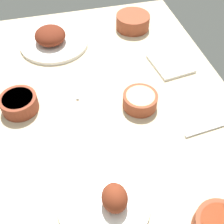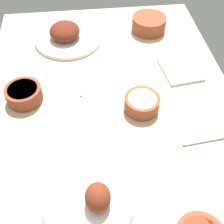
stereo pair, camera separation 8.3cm
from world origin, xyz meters
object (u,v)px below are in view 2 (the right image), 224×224
object	(u,v)px
bowl_potatoes	(142,103)
bowl_cream	(24,94)
plate_far_side	(91,200)
spoon_loose	(207,140)
folded_napkin	(181,69)
fork_loose	(86,79)
bowl_soup	(149,23)
plate_center_main	(67,35)

from	to	relation	value
bowl_potatoes	bowl_cream	bearing A→B (deg)	-102.30
plate_far_side	bowl_cream	size ratio (longest dim) A/B	1.96
bowl_potatoes	spoon_loose	size ratio (longest dim) A/B	0.73
folded_napkin	spoon_loose	world-z (taller)	folded_napkin
bowl_cream	bowl_potatoes	xyz separation A→B (cm)	(8.74, 40.07, -0.15)
plate_far_side	fork_loose	distance (cm)	48.51
fork_loose	bowl_potatoes	bearing A→B (deg)	-119.11
bowl_soup	folded_napkin	size ratio (longest dim) A/B	0.95
plate_far_side	plate_center_main	bearing A→B (deg)	-175.57
bowl_potatoes	spoon_loose	distance (cm)	23.99
plate_far_side	bowl_potatoes	world-z (taller)	plate_far_side
plate_center_main	spoon_loose	world-z (taller)	plate_center_main
plate_center_main	bowl_potatoes	xyz separation A→B (cm)	(43.06, 25.08, 0.26)
bowl_potatoes	fork_loose	bearing A→B (deg)	-132.36
fork_loose	bowl_cream	bearing A→B (deg)	123.59
bowl_soup	bowl_cream	bearing A→B (deg)	-53.66
bowl_soup	spoon_loose	world-z (taller)	bowl_soup
plate_center_main	bowl_soup	size ratio (longest dim) A/B	1.93
folded_napkin	spoon_loose	distance (cm)	33.56
bowl_potatoes	bowl_soup	world-z (taller)	bowl_soup
folded_napkin	bowl_potatoes	bearing A→B (deg)	-46.41
plate_far_side	bowl_potatoes	bearing A→B (deg)	148.69
plate_far_side	spoon_loose	distance (cm)	40.59
plate_center_main	folded_napkin	size ratio (longest dim) A/B	1.84
bowl_cream	spoon_loose	xyz separation A→B (cm)	(24.43, 58.05, -2.56)
plate_center_main	fork_loose	xyz separation A→B (cm)	(26.29, 6.69, -2.15)
plate_center_main	bowl_cream	size ratio (longest dim) A/B	2.33
plate_center_main	folded_napkin	xyz separation A→B (cm)	(25.20, 43.83, -1.95)
bowl_cream	bowl_soup	distance (cm)	64.27
bowl_potatoes	bowl_soup	xyz separation A→B (cm)	(-46.82, 11.70, 0.62)
plate_center_main	folded_napkin	distance (cm)	50.60
plate_center_main	bowl_soup	bearing A→B (deg)	95.83
spoon_loose	folded_napkin	bearing A→B (deg)	83.17
plate_center_main	bowl_soup	world-z (taller)	plate_center_main
fork_loose	plate_far_side	bearing A→B (deg)	-167.80
spoon_loose	plate_center_main	bearing A→B (deg)	120.73
bowl_soup	folded_napkin	distance (cm)	29.94
plate_far_side	folded_napkin	world-z (taller)	plate_far_side
plate_center_main	fork_loose	size ratio (longest dim) A/B	1.59
plate_far_side	fork_loose	xyz separation A→B (cm)	(-48.47, 0.89, -1.59)
plate_center_main	fork_loose	distance (cm)	27.21
bowl_cream	bowl_soup	xyz separation A→B (cm)	(-38.08, 51.77, 0.46)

